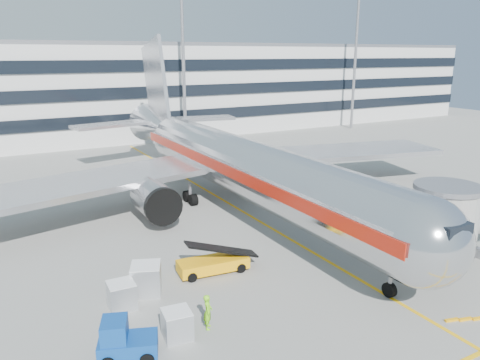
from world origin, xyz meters
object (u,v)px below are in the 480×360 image
cargo_container_left (146,279)px  cargo_container_front (177,324)px  baggage_tug (124,342)px  ramp_worker (208,312)px  cargo_container_right (122,295)px  main_jet (231,161)px  belt_loader (213,263)px

cargo_container_left → cargo_container_front: cargo_container_left is taller
baggage_tug → ramp_worker: baggage_tug is taller
cargo_container_right → ramp_worker: 5.35m
baggage_tug → cargo_container_front: (2.77, 0.39, -0.14)m
main_jet → belt_loader: bearing=-122.8°
belt_loader → baggage_tug: bearing=-141.1°
main_jet → cargo_container_left: main_jet is taller
cargo_container_front → ramp_worker: size_ratio=0.80×
main_jet → baggage_tug: bearing=-130.2°
main_jet → cargo_container_right: 19.66m
belt_loader → ramp_worker: belt_loader is taller
cargo_container_left → cargo_container_front: size_ratio=1.46×
main_jet → cargo_container_left: size_ratio=22.85×
cargo_container_front → belt_loader: bearing=50.1°
belt_loader → cargo_container_front: 7.39m
belt_loader → cargo_container_left: (-4.66, -0.55, 0.26)m
cargo_container_right → ramp_worker: bearing=-51.1°
belt_loader → ramp_worker: size_ratio=2.59×
baggage_tug → cargo_container_front: bearing=8.0°
main_jet → baggage_tug: main_jet is taller
baggage_tug → cargo_container_right: bearing=76.2°
cargo_container_left → ramp_worker: size_ratio=1.18×
belt_loader → cargo_container_right: belt_loader is taller
baggage_tug → ramp_worker: 4.49m
cargo_container_right → ramp_worker: (3.35, -4.16, 0.18)m
baggage_tug → ramp_worker: bearing=4.9°
belt_loader → cargo_container_right: (-6.39, -1.52, 0.12)m
cargo_container_left → ramp_worker: ramp_worker is taller
cargo_container_right → belt_loader: bearing=13.4°
baggage_tug → cargo_container_front: baggage_tug is taller
main_jet → cargo_container_right: bearing=-136.4°
baggage_tug → cargo_container_left: (2.85, 5.51, 0.03)m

